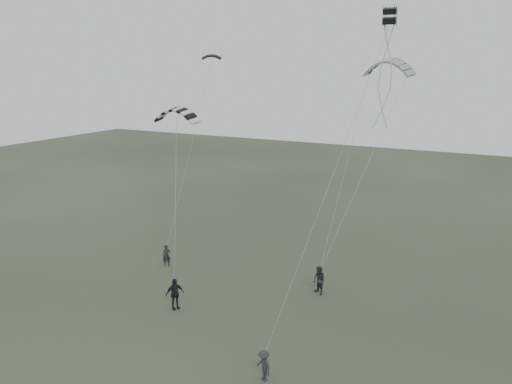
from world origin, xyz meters
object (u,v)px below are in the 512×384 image
at_px(flyer_left, 167,255).
at_px(kite_dark_small, 211,56).
at_px(kite_striped, 176,109).
at_px(kite_pale_large, 389,61).
at_px(flyer_right, 319,280).
at_px(kite_box, 390,16).
at_px(flyer_center, 175,294).
at_px(flyer_far, 264,366).

xyz_separation_m(flyer_left, kite_dark_small, (-0.19, 7.13, 14.50)).
bearing_deg(kite_striped, kite_pale_large, 48.38).
height_order(flyer_left, kite_dark_small, kite_dark_small).
xyz_separation_m(flyer_right, kite_dark_small, (-11.96, 6.48, 14.37)).
bearing_deg(kite_pale_large, kite_box, -59.37).
distance_m(flyer_left, flyer_right, 11.79).
distance_m(flyer_center, flyer_far, 8.97).
height_order(flyer_left, flyer_center, flyer_center).
xyz_separation_m(flyer_right, flyer_far, (0.92, -9.96, -0.17)).
bearing_deg(flyer_left, flyer_center, -85.84).
xyz_separation_m(flyer_far, kite_dark_small, (-12.88, 16.44, 14.54)).
xyz_separation_m(flyer_far, kite_pale_large, (0.81, 18.20, 14.09)).
bearing_deg(kite_box, flyer_far, -123.85).
xyz_separation_m(kite_dark_small, kite_pale_large, (13.69, 1.76, -0.46)).
bearing_deg(kite_dark_small, flyer_right, -55.16).
height_order(flyer_left, flyer_far, flyer_left).
height_order(flyer_left, kite_pale_large, kite_pale_large).
height_order(flyer_far, kite_striped, kite_striped).
xyz_separation_m(flyer_center, kite_pale_large, (8.85, 14.22, 13.87)).
distance_m(flyer_far, kite_pale_large, 23.02).
height_order(kite_dark_small, kite_striped, kite_dark_small).
xyz_separation_m(kite_pale_large, kite_box, (2.53, -11.46, 1.93)).
height_order(kite_pale_large, kite_striped, kite_pale_large).
bearing_deg(kite_pale_large, flyer_left, -128.48).
height_order(flyer_right, kite_dark_small, kite_dark_small).
relative_size(flyer_right, kite_box, 2.67).
bearing_deg(kite_box, kite_dark_small, 141.69).
bearing_deg(kite_dark_small, kite_pale_large, -19.40).
bearing_deg(kite_pale_large, kite_dark_small, -154.53).
bearing_deg(kite_dark_small, flyer_far, -78.63).
relative_size(kite_pale_large, kite_box, 5.46).
relative_size(flyer_left, kite_striped, 0.49).
bearing_deg(kite_striped, flyer_far, -32.85).
relative_size(kite_dark_small, kite_striped, 0.47).
bearing_deg(kite_dark_small, flyer_left, -115.21).
bearing_deg(kite_striped, flyer_right, 18.40).
height_order(kite_dark_small, kite_box, kite_box).
bearing_deg(kite_pale_large, flyer_center, -103.74).
distance_m(flyer_right, kite_striped, 14.39).
height_order(flyer_center, flyer_far, flyer_center).
relative_size(flyer_right, kite_dark_small, 1.22).
height_order(kite_dark_small, kite_pale_large, kite_pale_large).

